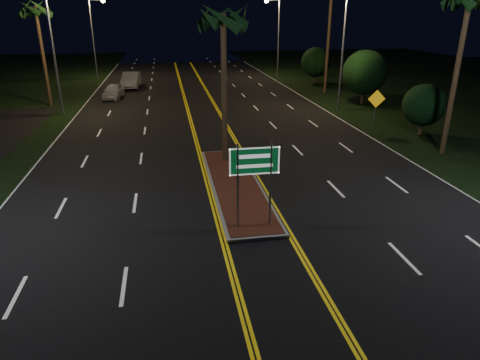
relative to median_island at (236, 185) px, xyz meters
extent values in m
plane|color=black|center=(0.00, -7.00, -0.08)|extent=(120.00, 120.00, 0.00)
cube|color=gray|center=(0.00, 0.00, -0.01)|extent=(2.25, 10.25, 0.15)
cube|color=#592819|center=(0.00, 0.00, 0.08)|extent=(2.00, 10.00, 0.02)
cylinder|color=gray|center=(-0.60, -4.20, 1.67)|extent=(0.08, 0.08, 3.20)
cylinder|color=gray|center=(0.60, -4.20, 1.67)|extent=(0.08, 0.08, 3.20)
cube|color=#07471E|center=(0.00, -4.20, 2.62)|extent=(1.80, 0.04, 1.00)
cube|color=white|center=(0.00, -4.22, 2.62)|extent=(1.80, 0.01, 1.00)
cylinder|color=gray|center=(-11.00, 17.00, 4.42)|extent=(0.18, 0.18, 9.00)
cylinder|color=gray|center=(-11.00, 37.00, 4.42)|extent=(0.18, 0.18, 9.00)
cube|color=gray|center=(-10.20, 37.00, 8.77)|extent=(1.60, 0.12, 0.12)
sphere|color=#EFBA6B|center=(-9.40, 37.00, 8.67)|extent=(0.44, 0.44, 0.44)
cylinder|color=gray|center=(11.00, 15.00, 4.42)|extent=(0.18, 0.18, 9.00)
cylinder|color=gray|center=(11.00, 35.00, 4.42)|extent=(0.18, 0.18, 9.00)
cube|color=gray|center=(10.20, 35.00, 8.77)|extent=(1.60, 0.12, 0.12)
sphere|color=#EFBA6B|center=(9.40, 35.00, 8.67)|extent=(0.44, 0.44, 0.44)
cylinder|color=#382819|center=(0.00, 3.50, 3.67)|extent=(0.28, 0.28, 7.50)
cylinder|color=#382819|center=(-12.80, 21.00, 3.92)|extent=(0.28, 0.28, 8.00)
cylinder|color=#382819|center=(12.50, 3.00, 4.17)|extent=(0.28, 0.28, 8.50)
cylinder|color=#382819|center=(12.80, 23.00, 4.67)|extent=(0.28, 0.28, 9.50)
cylinder|color=#382819|center=(13.50, 7.00, 0.37)|extent=(0.24, 0.24, 0.90)
sphere|color=black|center=(13.50, 7.00, 1.87)|extent=(2.70, 2.70, 2.70)
cylinder|color=#382819|center=(14.00, 17.00, 0.55)|extent=(0.24, 0.24, 1.26)
sphere|color=black|center=(14.00, 17.00, 2.65)|extent=(3.78, 3.78, 3.78)
cylinder|color=#382819|center=(13.80, 29.00, 0.46)|extent=(0.24, 0.24, 1.08)
sphere|color=black|center=(13.80, 29.00, 2.26)|extent=(3.24, 3.24, 3.24)
imported|color=silver|center=(-7.77, 23.58, 0.68)|extent=(2.47, 4.78, 1.53)
imported|color=#ACB0B6|center=(-6.51, 29.51, 0.84)|extent=(2.69, 5.66, 1.85)
cylinder|color=gray|center=(10.80, 8.24, 1.13)|extent=(0.07, 0.07, 2.43)
cube|color=#FFAE0D|center=(10.80, 8.22, 2.12)|extent=(1.17, 0.15, 1.17)
camera|label=1|loc=(-2.91, -18.07, 7.48)|focal=32.00mm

